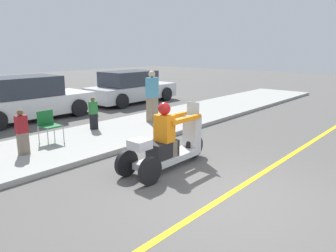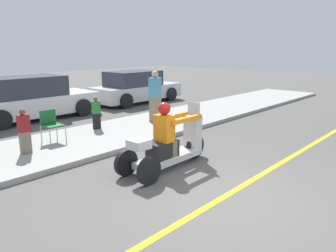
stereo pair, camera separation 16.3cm
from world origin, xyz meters
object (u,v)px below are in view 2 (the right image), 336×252
object	(u,v)px
spectator_with_child	(24,132)
parked_car_lot_right	(136,88)
spectator_end_of_line	(155,97)
spectator_mid_group	(96,114)
folding_chair_set_back	(51,123)
motorcycle_trike	(168,145)
parked_car_lot_left	(30,99)

from	to	relation	value
spectator_with_child	parked_car_lot_right	distance (m)	8.18
spectator_end_of_line	spectator_mid_group	bearing A→B (deg)	163.04
folding_chair_set_back	spectator_with_child	bearing A→B (deg)	-152.61
spectator_with_child	parked_car_lot_right	size ratio (longest dim) A/B	0.24
motorcycle_trike	parked_car_lot_right	xyz separation A→B (m)	(5.35, 6.94, 0.18)
folding_chair_set_back	spectator_mid_group	bearing A→B (deg)	9.89
spectator_with_child	parked_car_lot_left	bearing A→B (deg)	63.04
motorcycle_trike	spectator_end_of_line	world-z (taller)	spectator_end_of_line
spectator_mid_group	parked_car_lot_right	size ratio (longest dim) A/B	0.22
motorcycle_trike	folding_chair_set_back	world-z (taller)	motorcycle_trike
motorcycle_trike	parked_car_lot_right	bearing A→B (deg)	52.37
motorcycle_trike	parked_car_lot_left	distance (m)	7.00
spectator_end_of_line	parked_car_lot_left	world-z (taller)	spectator_end_of_line
spectator_mid_group	folding_chair_set_back	size ratio (longest dim) A/B	1.18
spectator_end_of_line	folding_chair_set_back	bearing A→B (deg)	175.07
spectator_mid_group	folding_chair_set_back	bearing A→B (deg)	-170.11
motorcycle_trike	folding_chair_set_back	bearing A→B (deg)	104.36
motorcycle_trike	parked_car_lot_right	distance (m)	8.76
spectator_mid_group	parked_car_lot_right	world-z (taller)	parked_car_lot_right
motorcycle_trike	spectator_with_child	xyz separation A→B (m)	(-1.75, 2.87, 0.11)
motorcycle_trike	folding_chair_set_back	distance (m)	3.45
spectator_with_child	folding_chair_set_back	world-z (taller)	spectator_with_child
parked_car_lot_left	parked_car_lot_right	distance (m)	5.01
spectator_end_of_line	parked_car_lot_right	world-z (taller)	spectator_end_of_line
spectator_with_child	folding_chair_set_back	distance (m)	1.01
spectator_mid_group	spectator_end_of_line	size ratio (longest dim) A/B	0.58
spectator_mid_group	parked_car_lot_left	size ratio (longest dim) A/B	0.21
spectator_with_child	spectator_mid_group	bearing A→B (deg)	16.56
motorcycle_trike	parked_car_lot_left	size ratio (longest dim) A/B	0.52
spectator_mid_group	spectator_end_of_line	distance (m)	2.04
spectator_with_child	folding_chair_set_back	bearing A→B (deg)	27.39
folding_chair_set_back	parked_car_lot_right	bearing A→B (deg)	30.14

